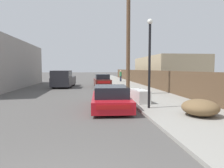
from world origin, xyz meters
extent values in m
cube|color=gray|center=(5.30, 23.50, 0.06)|extent=(4.20, 63.00, 0.12)
cube|color=silver|center=(3.72, 8.74, 0.47)|extent=(0.86, 1.71, 0.71)
cube|color=white|center=(3.72, 8.74, 0.84)|extent=(0.82, 1.64, 0.03)
cube|color=#333335|center=(3.86, 9.27, 0.87)|extent=(0.05, 0.20, 0.02)
cube|color=gray|center=(3.69, 9.00, 0.86)|extent=(0.71, 0.14, 0.01)
cube|color=gray|center=(3.75, 8.49, 0.86)|extent=(0.71, 0.14, 0.01)
cube|color=red|center=(1.90, 7.86, 0.40)|extent=(2.07, 4.73, 0.53)
cube|color=black|center=(1.88, 7.44, 0.93)|extent=(1.70, 2.30, 0.53)
cube|color=#B21414|center=(1.79, 5.52, 0.49)|extent=(1.45, 0.10, 0.19)
cylinder|color=black|center=(1.15, 9.33, 0.30)|extent=(0.23, 0.61, 0.60)
cylinder|color=black|center=(2.78, 9.26, 0.30)|extent=(0.23, 0.61, 0.60)
cylinder|color=black|center=(1.02, 6.45, 0.30)|extent=(0.23, 0.61, 0.60)
cylinder|color=black|center=(2.64, 6.38, 0.30)|extent=(0.23, 0.61, 0.60)
cube|color=#5B1E19|center=(2.26, 20.72, 0.50)|extent=(1.87, 4.40, 0.73)
cube|color=black|center=(2.27, 20.54, 1.15)|extent=(1.57, 2.48, 0.57)
cube|color=#B21414|center=(2.33, 18.53, 0.63)|extent=(1.35, 0.07, 0.25)
cylinder|color=black|center=(1.47, 22.04, 0.30)|extent=(0.22, 0.61, 0.61)
cylinder|color=black|center=(2.97, 22.09, 0.30)|extent=(0.22, 0.61, 0.61)
cylinder|color=black|center=(1.56, 19.35, 0.30)|extent=(0.22, 0.61, 0.61)
cylinder|color=black|center=(3.05, 19.40, 0.30)|extent=(0.22, 0.61, 0.61)
cube|color=#232328|center=(-2.05, 20.65, 0.66)|extent=(2.27, 5.70, 0.92)
cube|color=#232328|center=(-2.14, 19.11, 1.49)|extent=(1.98, 2.62, 0.74)
cube|color=black|center=(-2.14, 19.11, 1.51)|extent=(2.02, 2.57, 0.41)
cylinder|color=black|center=(-1.33, 18.87, 0.40)|extent=(0.30, 0.81, 0.79)
cylinder|color=black|center=(-2.96, 18.96, 0.40)|extent=(0.30, 0.81, 0.79)
cylinder|color=black|center=(-1.13, 22.33, 0.40)|extent=(0.30, 0.81, 0.79)
cylinder|color=black|center=(-2.77, 22.42, 0.40)|extent=(0.30, 0.81, 0.79)
cylinder|color=brown|center=(3.71, 12.36, 4.56)|extent=(0.29, 0.29, 8.89)
cylinder|color=black|center=(3.74, 7.05, 2.16)|extent=(0.12, 0.12, 4.09)
sphere|color=white|center=(3.74, 7.05, 4.34)|extent=(0.26, 0.26, 0.26)
ellipsoid|color=brown|center=(5.36, 5.21, 0.46)|extent=(1.48, 1.53, 0.69)
cube|color=brown|center=(7.25, 20.52, 1.00)|extent=(0.08, 44.20, 1.77)
cube|color=tan|center=(11.29, 23.80, 1.83)|extent=(6.00, 12.01, 3.66)
cylinder|color=#282D42|center=(5.57, 27.78, 0.52)|extent=(0.28, 0.28, 0.80)
cylinder|color=#337F4C|center=(5.57, 27.78, 1.24)|extent=(0.34, 0.34, 0.63)
sphere|color=#DBB293|center=(5.57, 27.78, 1.68)|extent=(0.24, 0.24, 0.24)
camera|label=1|loc=(0.81, -2.49, 2.07)|focal=32.00mm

